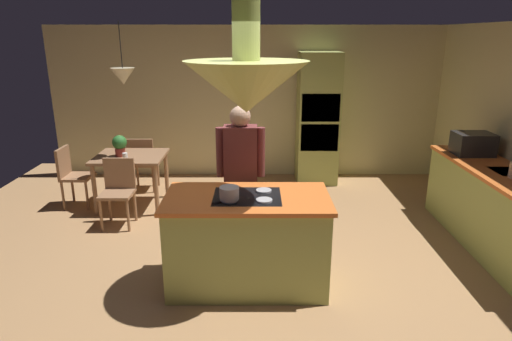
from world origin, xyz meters
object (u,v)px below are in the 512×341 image
(dining_table, at_px, (129,163))
(chair_facing_island, at_px, (117,188))
(chair_by_back_wall, at_px, (141,160))
(microwave_on_counter, at_px, (471,144))
(oven_tower, at_px, (316,119))
(cooking_pot_on_cooktop, at_px, (228,193))
(kitchen_island, at_px, (246,240))
(person_at_island, at_px, (239,171))
(chair_at_corner, at_px, (70,173))
(potted_plant_on_table, at_px, (118,145))
(cup_on_table, at_px, (124,156))

(dining_table, distance_m, chair_facing_island, 0.65)
(chair_by_back_wall, bearing_deg, microwave_on_counter, 164.98)
(chair_facing_island, relative_size, chair_by_back_wall, 1.00)
(oven_tower, xyz_separation_m, chair_by_back_wall, (-2.80, -0.50, -0.56))
(cooking_pot_on_cooktop, bearing_deg, oven_tower, 69.52)
(kitchen_island, bearing_deg, person_at_island, 96.85)
(chair_at_corner, xyz_separation_m, cooking_pot_on_cooktop, (2.40, -2.23, 0.51))
(chair_by_back_wall, distance_m, potted_plant_on_table, 0.81)
(dining_table, xyz_separation_m, potted_plant_on_table, (-0.12, -0.04, 0.28))
(person_at_island, relative_size, cup_on_table, 18.66)
(cooking_pot_on_cooktop, bearing_deg, chair_by_back_wall, 118.23)
(kitchen_island, height_order, chair_facing_island, kitchen_island)
(person_at_island, bearing_deg, cup_on_table, 143.55)
(potted_plant_on_table, bearing_deg, person_at_island, -38.14)
(oven_tower, height_order, chair_by_back_wall, oven_tower)
(kitchen_island, xyz_separation_m, chair_by_back_wall, (-1.70, 2.74, 0.03))
(chair_by_back_wall, bearing_deg, kitchen_island, 121.83)
(oven_tower, relative_size, person_at_island, 1.27)
(person_at_island, xyz_separation_m, cooking_pot_on_cooktop, (-0.08, -0.82, 0.04))
(cup_on_table, bearing_deg, dining_table, 87.89)
(chair_at_corner, bearing_deg, dining_table, -90.00)
(dining_table, bearing_deg, cooking_pot_on_cooktop, -55.37)
(person_at_island, distance_m, cup_on_table, 2.03)
(oven_tower, xyz_separation_m, microwave_on_counter, (1.74, -1.72, 0.00))
(kitchen_island, xyz_separation_m, potted_plant_on_table, (-1.82, 2.06, 0.46))
(person_at_island, distance_m, chair_at_corner, 2.89)
(oven_tower, bearing_deg, chair_at_corner, -162.66)
(potted_plant_on_table, bearing_deg, dining_table, 20.52)
(potted_plant_on_table, xyz_separation_m, cup_on_table, (0.11, -0.16, -0.12))
(potted_plant_on_table, distance_m, microwave_on_counter, 4.69)
(potted_plant_on_table, bearing_deg, chair_by_back_wall, 80.06)
(person_at_island, relative_size, chair_at_corner, 1.93)
(dining_table, xyz_separation_m, cup_on_table, (-0.01, -0.21, 0.16))
(cup_on_table, distance_m, microwave_on_counter, 4.57)
(cup_on_table, bearing_deg, person_at_island, -36.45)
(oven_tower, bearing_deg, cooking_pot_on_cooktop, -110.48)
(chair_facing_island, distance_m, cup_on_table, 0.52)
(oven_tower, bearing_deg, microwave_on_counter, -44.72)
(oven_tower, distance_m, chair_facing_island, 3.37)
(oven_tower, height_order, dining_table, oven_tower)
(cup_on_table, bearing_deg, oven_tower, 25.71)
(chair_at_corner, height_order, cooking_pot_on_cooktop, cooking_pot_on_cooktop)
(chair_by_back_wall, bearing_deg, chair_facing_island, 90.00)
(kitchen_island, xyz_separation_m, chair_at_corner, (-2.56, 2.10, 0.03))
(chair_by_back_wall, relative_size, cup_on_table, 9.67)
(person_at_island, distance_m, potted_plant_on_table, 2.21)
(oven_tower, relative_size, cooking_pot_on_cooktop, 11.88)
(potted_plant_on_table, height_order, cooking_pot_on_cooktop, cooking_pot_on_cooktop)
(cup_on_table, relative_size, microwave_on_counter, 0.20)
(oven_tower, bearing_deg, person_at_island, -114.88)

